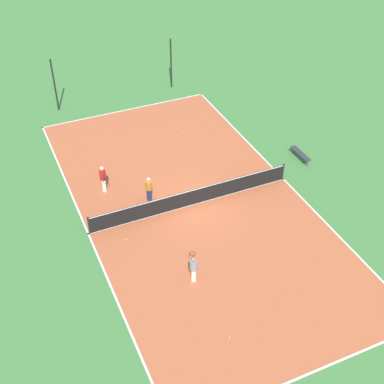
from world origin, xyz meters
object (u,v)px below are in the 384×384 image
at_px(tennis_ball_near_net, 70,126).
at_px(tennis_ball_far_baseline, 183,132).
at_px(player_baseline_gray, 193,267).
at_px(bench, 300,154).
at_px(player_coach_red, 103,177).
at_px(tennis_net, 192,197).
at_px(tennis_ball_midcourt, 230,338).
at_px(fence_post_back_right, 171,63).
at_px(player_center_orange, 149,188).
at_px(tennis_ball_left_sideline, 127,239).
at_px(fence_post_back_left, 55,85).

relative_size(tennis_ball_near_net, tennis_ball_far_baseline, 1.00).
distance_m(player_baseline_gray, tennis_ball_near_net, 16.20).
height_order(bench, player_coach_red, player_coach_red).
bearing_deg(player_coach_red, tennis_net, 58.69).
bearing_deg(tennis_ball_midcourt, fence_post_back_right, 73.82).
distance_m(tennis_net, player_center_orange, 2.41).
bearing_deg(fence_post_back_right, bench, -73.70).
bearing_deg(player_center_orange, bench, 77.18).
relative_size(player_coach_red, tennis_ball_left_sideline, 24.87).
bearing_deg(player_coach_red, tennis_ball_far_baseline, 127.30).
distance_m(tennis_ball_near_net, tennis_ball_midcourt, 19.78).
bearing_deg(tennis_ball_left_sideline, player_center_orange, 49.15).
bearing_deg(tennis_ball_near_net, player_coach_red, -89.33).
relative_size(player_coach_red, tennis_ball_midcourt, 24.87).
bearing_deg(tennis_ball_left_sideline, bench, 12.15).
relative_size(tennis_ball_midcourt, tennis_ball_far_baseline, 1.00).
bearing_deg(tennis_ball_midcourt, bench, 45.18).
height_order(player_baseline_gray, tennis_ball_far_baseline, player_baseline_gray).
distance_m(tennis_net, tennis_ball_midcourt, 9.00).
relative_size(player_baseline_gray, tennis_ball_near_net, 21.65).
distance_m(bench, player_center_orange, 9.90).
bearing_deg(tennis_ball_far_baseline, bench, -46.74).
distance_m(player_center_orange, tennis_ball_far_baseline, 7.38).
height_order(tennis_net, bench, tennis_net).
xyz_separation_m(player_coach_red, fence_post_back_left, (-0.26, 10.41, 0.90)).
xyz_separation_m(player_center_orange, player_baseline_gray, (-0.19, -6.41, -0.06)).
bearing_deg(fence_post_back_right, player_coach_red, -128.79).
xyz_separation_m(player_coach_red, fence_post_back_right, (8.36, 10.41, 0.90)).
bearing_deg(fence_post_back_left, tennis_net, -72.33).
bearing_deg(bench, tennis_net, 99.78).
height_order(player_center_orange, tennis_ball_near_net, player_center_orange).
bearing_deg(bench, tennis_ball_midcourt, 135.18).
bearing_deg(tennis_ball_midcourt, tennis_ball_far_baseline, 73.57).
bearing_deg(tennis_ball_far_baseline, tennis_net, -109.57).
height_order(tennis_ball_left_sideline, tennis_ball_far_baseline, same).
relative_size(bench, tennis_ball_far_baseline, 26.42).
xyz_separation_m(tennis_net, tennis_ball_near_net, (-4.14, 10.95, -0.51)).
xyz_separation_m(tennis_ball_midcourt, fence_post_back_left, (-2.17, 22.27, 1.84)).
bearing_deg(bench, tennis_ball_left_sideline, 102.15).
height_order(tennis_net, tennis_ball_far_baseline, tennis_net).
xyz_separation_m(tennis_ball_far_baseline, fence_post_back_left, (-6.82, 6.48, 1.84)).
distance_m(tennis_net, bench, 7.99).
height_order(tennis_ball_near_net, tennis_ball_left_sideline, same).
distance_m(tennis_net, player_coach_red, 5.14).
xyz_separation_m(player_coach_red, tennis_ball_far_baseline, (6.56, 3.93, -0.94)).
xyz_separation_m(player_center_orange, tennis_ball_far_baseline, (4.52, 5.77, -0.85)).
bearing_deg(tennis_ball_near_net, tennis_net, -69.27).
bearing_deg(tennis_ball_near_net, tennis_ball_left_sideline, -90.24).
xyz_separation_m(tennis_net, fence_post_back_left, (-4.31, 13.54, 1.33)).
bearing_deg(tennis_ball_far_baseline, fence_post_back_left, 136.48).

